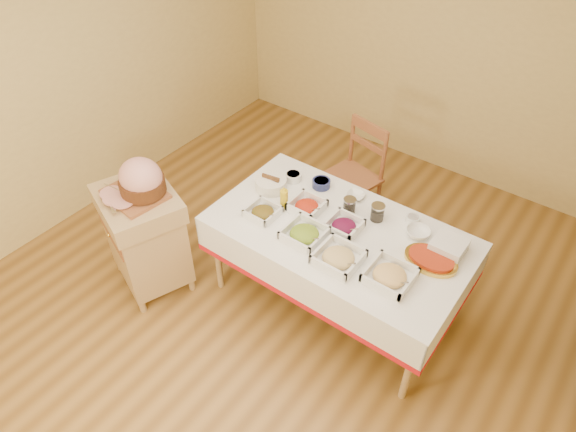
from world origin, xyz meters
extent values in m
plane|color=olive|center=(0.00, 0.00, 0.00)|extent=(5.00, 5.00, 0.00)
plane|color=#DCC476|center=(0.00, 2.50, 1.30)|extent=(4.50, 0.00, 4.50)
plane|color=#DCC476|center=(-2.25, 0.00, 1.30)|extent=(0.00, 5.00, 5.00)
cube|color=tan|center=(0.30, 0.30, 0.73)|extent=(1.80, 1.00, 0.04)
cylinder|color=tan|center=(-0.52, -0.12, 0.35)|extent=(0.05, 0.05, 0.71)
cylinder|color=tan|center=(-0.52, 0.72, 0.35)|extent=(0.05, 0.05, 0.71)
cylinder|color=tan|center=(1.12, -0.12, 0.35)|extent=(0.05, 0.05, 0.71)
cylinder|color=tan|center=(1.12, 0.72, 0.35)|extent=(0.05, 0.05, 0.71)
cube|color=white|center=(0.30, 0.30, 0.76)|extent=(1.82, 1.02, 0.01)
cube|color=tan|center=(-1.01, -0.38, 0.42)|extent=(0.72, 0.66, 0.63)
cube|color=tan|center=(-1.01, -0.38, 0.81)|extent=(0.77, 0.71, 0.16)
cube|color=#985731|center=(-1.01, -0.63, 0.63)|extent=(0.49, 0.20, 0.13)
sphere|color=gold|center=(-1.01, -0.64, 0.63)|extent=(0.03, 0.03, 0.03)
cylinder|color=tan|center=(-1.27, -0.59, 0.05)|extent=(0.05, 0.05, 0.10)
cylinder|color=tan|center=(-1.27, -0.17, 0.05)|extent=(0.05, 0.05, 0.10)
cylinder|color=tan|center=(-0.75, -0.59, 0.05)|extent=(0.05, 0.05, 0.10)
cylinder|color=tan|center=(-0.75, -0.17, 0.05)|extent=(0.05, 0.05, 0.10)
cube|color=#985731|center=(-0.13, 1.18, 0.48)|extent=(0.52, 0.50, 0.03)
cylinder|color=#985731|center=(-0.35, 1.04, 0.23)|extent=(0.04, 0.04, 0.47)
cylinder|color=#985731|center=(-0.27, 1.40, 0.23)|extent=(0.04, 0.04, 0.47)
cylinder|color=#985731|center=(0.01, 0.96, 0.23)|extent=(0.04, 0.04, 0.47)
cylinder|color=#985731|center=(0.10, 1.32, 0.23)|extent=(0.04, 0.04, 0.47)
cylinder|color=#985731|center=(-0.27, 1.40, 0.72)|extent=(0.04, 0.04, 0.50)
cylinder|color=#985731|center=(0.10, 1.32, 0.72)|extent=(0.04, 0.04, 0.50)
cube|color=#985731|center=(-0.08, 1.36, 0.92)|extent=(0.39, 0.12, 0.09)
cube|color=#985731|center=(-1.01, -0.38, 0.90)|extent=(0.42, 0.34, 0.03)
ellipsoid|color=#DB958D|center=(-0.95, -0.34, 1.05)|extent=(0.32, 0.29, 0.27)
cylinder|color=#4F2912|center=(-0.95, -0.34, 0.98)|extent=(0.32, 0.32, 0.11)
cube|color=silver|center=(-1.06, -0.55, 0.92)|extent=(0.27, 0.12, 0.00)
cylinder|color=silver|center=(-1.09, -0.44, 0.92)|extent=(0.31, 0.09, 0.01)
cube|color=white|center=(-0.23, 0.11, 0.77)|extent=(0.22, 0.22, 0.01)
ellipsoid|color=maroon|center=(-0.23, 0.11, 0.79)|extent=(0.16, 0.16, 0.06)
cylinder|color=silver|center=(-0.19, 0.08, 0.79)|extent=(0.13, 0.01, 0.10)
cube|color=white|center=(0.14, 0.09, 0.77)|extent=(0.27, 0.27, 0.02)
ellipsoid|color=gold|center=(0.14, 0.09, 0.79)|extent=(0.20, 0.20, 0.07)
cylinder|color=silver|center=(0.20, 0.07, 0.80)|extent=(0.15, 0.01, 0.11)
cube|color=white|center=(0.45, 0.04, 0.77)|extent=(0.28, 0.28, 0.02)
ellipsoid|color=#D6B972|center=(0.45, 0.04, 0.80)|extent=(0.22, 0.22, 0.08)
cylinder|color=silver|center=(0.51, 0.01, 0.80)|extent=(0.16, 0.01, 0.12)
cube|color=white|center=(0.79, 0.10, 0.77)|extent=(0.28, 0.28, 0.02)
ellipsoid|color=#DDB469|center=(0.79, 0.10, 0.79)|extent=(0.22, 0.22, 0.08)
cylinder|color=silver|center=(0.86, 0.07, 0.80)|extent=(0.15, 0.01, 0.11)
cube|color=white|center=(-0.01, 0.35, 0.77)|extent=(0.23, 0.23, 0.02)
ellipsoid|color=#B9260D|center=(-0.01, 0.35, 0.79)|extent=(0.17, 0.17, 0.06)
cylinder|color=silver|center=(0.04, 0.32, 0.80)|extent=(0.15, 0.01, 0.11)
cube|color=white|center=(0.32, 0.33, 0.77)|extent=(0.23, 0.23, 0.02)
ellipsoid|color=#570A31|center=(0.32, 0.33, 0.79)|extent=(0.17, 0.17, 0.06)
cylinder|color=silver|center=(0.36, 0.31, 0.80)|extent=(0.15, 0.01, 0.11)
cylinder|color=white|center=(-0.31, 0.58, 0.79)|extent=(0.13, 0.13, 0.06)
cylinder|color=black|center=(-0.31, 0.58, 0.81)|extent=(0.10, 0.10, 0.02)
cylinder|color=navy|center=(-0.08, 0.64, 0.79)|extent=(0.14, 0.14, 0.06)
cylinder|color=#570A31|center=(-0.08, 0.64, 0.81)|extent=(0.11, 0.11, 0.02)
cylinder|color=white|center=(0.67, 0.69, 0.79)|extent=(0.10, 0.10, 0.05)
cylinder|color=#B9260D|center=(0.67, 0.69, 0.80)|extent=(0.08, 0.08, 0.02)
imported|color=white|center=(0.20, 0.68, 0.78)|extent=(0.15, 0.15, 0.03)
imported|color=white|center=(0.76, 0.58, 0.79)|extent=(0.20, 0.20, 0.05)
cylinder|color=silver|center=(0.25, 0.51, 0.81)|extent=(0.09, 0.09, 0.11)
cylinder|color=silver|center=(0.25, 0.51, 0.87)|extent=(0.09, 0.09, 0.01)
cylinder|color=black|center=(0.25, 0.51, 0.80)|extent=(0.07, 0.07, 0.08)
cylinder|color=silver|center=(0.45, 0.56, 0.82)|extent=(0.09, 0.09, 0.12)
cylinder|color=silver|center=(0.45, 0.56, 0.88)|extent=(0.10, 0.10, 0.01)
cylinder|color=black|center=(0.45, 0.56, 0.80)|extent=(0.08, 0.08, 0.08)
cylinder|color=gold|center=(-0.17, 0.27, 0.83)|extent=(0.06, 0.06, 0.15)
cone|color=gold|center=(-0.17, 0.27, 0.93)|extent=(0.04, 0.04, 0.04)
cylinder|color=white|center=(-0.38, 0.39, 0.80)|extent=(0.24, 0.24, 0.09)
cube|color=white|center=(0.99, 0.56, 0.77)|extent=(0.21, 0.21, 0.01)
cube|color=white|center=(0.99, 0.56, 0.78)|extent=(0.21, 0.21, 0.01)
cube|color=white|center=(0.99, 0.56, 0.79)|extent=(0.21, 0.21, 0.01)
cube|color=white|center=(0.99, 0.56, 0.81)|extent=(0.21, 0.21, 0.01)
cube|color=white|center=(0.99, 0.56, 0.82)|extent=(0.21, 0.21, 0.01)
cube|color=white|center=(0.99, 0.56, 0.83)|extent=(0.21, 0.21, 0.01)
cube|color=white|center=(0.99, 0.56, 0.85)|extent=(0.21, 0.21, 0.01)
ellipsoid|color=gold|center=(0.94, 0.40, 0.78)|extent=(0.36, 0.26, 0.03)
ellipsoid|color=#AE3012|center=(0.94, 0.40, 0.79)|extent=(0.31, 0.22, 0.04)
camera|label=1|loc=(1.57, -2.02, 3.21)|focal=32.00mm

